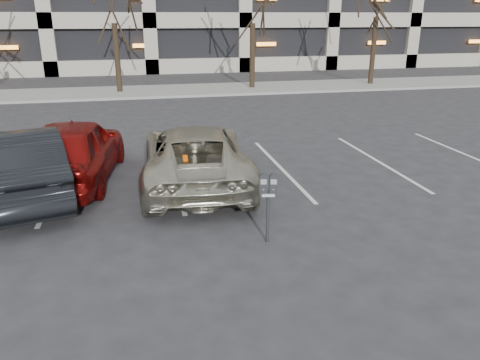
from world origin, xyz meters
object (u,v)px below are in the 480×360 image
car_dark (21,164)px  suv_silver (195,155)px  parking_meter (268,191)px  car_red (73,150)px

car_dark → suv_silver: bearing=166.6°
car_dark → parking_meter: bearing=130.6°
suv_silver → car_red: 2.91m
suv_silver → car_dark: size_ratio=1.13×
suv_silver → car_red: (-2.82, 0.74, 0.08)m
suv_silver → car_red: bearing=-10.8°
parking_meter → car_dark: bearing=156.9°
suv_silver → car_dark: (-3.80, -0.06, 0.06)m
suv_silver → car_dark: car_dark is taller
car_red → parking_meter: bearing=139.7°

